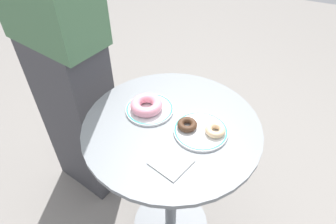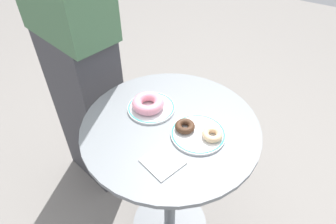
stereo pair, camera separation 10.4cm
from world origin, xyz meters
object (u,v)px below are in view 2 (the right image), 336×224
plate_left (151,108)px  plate_right (198,134)px  cafe_table (170,170)px  paper_napkin (163,162)px  donut_pink_frosted (148,103)px  person_figure (74,42)px  donut_glazed (212,134)px  donut_chocolate (185,127)px

plate_left → plate_right: 0.22m
cafe_table → paper_napkin: (0.06, -0.16, 0.27)m
donut_pink_frosted → person_figure: bearing=167.1°
donut_glazed → donut_chocolate: (-0.10, -0.01, 0.00)m
donut_pink_frosted → cafe_table: bearing=-15.8°
plate_right → donut_pink_frosted: 0.23m
cafe_table → plate_left: size_ratio=4.12×
plate_left → plate_right: size_ratio=0.95×
plate_right → donut_glazed: size_ratio=2.71×
plate_left → donut_pink_frosted: (-0.01, -0.01, 0.02)m
person_figure → cafe_table: bearing=-13.5°
cafe_table → donut_glazed: bearing=4.3°
donut_pink_frosted → donut_chocolate: 0.18m
plate_left → donut_pink_frosted: 0.03m
cafe_table → person_figure: 0.70m
donut_pink_frosted → paper_napkin: (0.18, -0.19, -0.03)m
cafe_table → paper_napkin: bearing=-68.9°
person_figure → plate_left: bearing=-11.7°
plate_left → paper_napkin: bearing=-49.7°
donut_pink_frosted → donut_glazed: size_ratio=1.72×
donut_glazed → plate_left: bearing=173.8°
plate_right → paper_napkin: bearing=-105.7°
plate_left → person_figure: 0.48m
plate_right → person_figure: (-0.67, 0.13, 0.11)m
donut_chocolate → paper_napkin: size_ratio=0.63×
cafe_table → plate_right: bearing=2.7°
plate_right → donut_glazed: donut_glazed is taller
donut_glazed → paper_napkin: 0.20m
cafe_table → donut_chocolate: (0.06, -0.00, 0.29)m
cafe_table → donut_pink_frosted: (-0.12, 0.03, 0.30)m
plate_left → donut_glazed: 0.27m
cafe_table → paper_napkin: 0.32m
cafe_table → paper_napkin: paper_napkin is taller
plate_left → donut_chocolate: (0.17, -0.04, 0.02)m
cafe_table → plate_left: 0.30m
cafe_table → donut_pink_frosted: donut_pink_frosted is taller
plate_right → donut_glazed: bearing=7.6°
plate_right → cafe_table: bearing=-177.3°
plate_left → person_figure: person_figure is taller
cafe_table → plate_left: (-0.11, 0.04, 0.27)m
plate_left → donut_chocolate: donut_chocolate is taller
donut_chocolate → person_figure: size_ratio=0.04×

